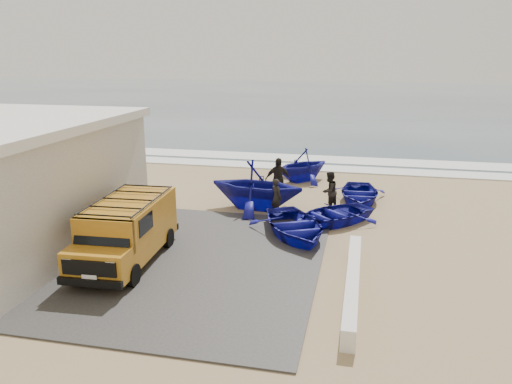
{
  "coord_description": "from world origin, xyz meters",
  "views": [
    {
      "loc": [
        5.1,
        -15.84,
        6.43
      ],
      "look_at": [
        1.11,
        2.27,
        1.2
      ],
      "focal_mm": 35.0,
      "sensor_mm": 36.0,
      "label": 1
    }
  ],
  "objects_px": {
    "fisherman_back": "(278,180)",
    "van": "(127,229)",
    "boat_mid_right": "(359,194)",
    "boat_mid_left": "(256,185)",
    "boat_far_left": "(302,165)",
    "parapet": "(352,283)",
    "boat_near_right": "(332,214)",
    "boat_near_left": "(294,226)",
    "fisherman_middle": "(329,191)",
    "fisherman_front": "(276,197)"
  },
  "relations": [
    {
      "from": "boat_mid_left",
      "to": "fisherman_middle",
      "type": "relative_size",
      "value": 2.38
    },
    {
      "from": "parapet",
      "to": "fisherman_back",
      "type": "height_order",
      "value": "fisherman_back"
    },
    {
      "from": "fisherman_front",
      "to": "fisherman_middle",
      "type": "xyz_separation_m",
      "value": [
        2.03,
        1.13,
        0.07
      ]
    },
    {
      "from": "boat_near_right",
      "to": "boat_mid_left",
      "type": "bearing_deg",
      "value": -155.22
    },
    {
      "from": "parapet",
      "to": "fisherman_front",
      "type": "distance_m",
      "value": 7.01
    },
    {
      "from": "boat_near_left",
      "to": "boat_mid_right",
      "type": "bearing_deg",
      "value": 40.23
    },
    {
      "from": "fisherman_front",
      "to": "fisherman_middle",
      "type": "bearing_deg",
      "value": -111.66
    },
    {
      "from": "boat_near_right",
      "to": "boat_mid_right",
      "type": "xyz_separation_m",
      "value": [
        0.94,
        3.22,
        0.0
      ]
    },
    {
      "from": "boat_mid_left",
      "to": "boat_mid_right",
      "type": "bearing_deg",
      "value": -57.42
    },
    {
      "from": "boat_near_right",
      "to": "boat_mid_left",
      "type": "distance_m",
      "value": 3.56
    },
    {
      "from": "parapet",
      "to": "boat_near_left",
      "type": "bearing_deg",
      "value": 118.85
    },
    {
      "from": "boat_mid_right",
      "to": "van",
      "type": "bearing_deg",
      "value": -133.1
    },
    {
      "from": "parapet",
      "to": "fisherman_back",
      "type": "distance_m",
      "value": 8.89
    },
    {
      "from": "boat_mid_left",
      "to": "boat_far_left",
      "type": "xyz_separation_m",
      "value": [
        1.28,
        5.12,
        -0.2
      ]
    },
    {
      "from": "boat_near_right",
      "to": "boat_far_left",
      "type": "distance_m",
      "value": 6.65
    },
    {
      "from": "boat_mid_right",
      "to": "fisherman_back",
      "type": "distance_m",
      "value": 3.66
    },
    {
      "from": "boat_near_right",
      "to": "boat_far_left",
      "type": "bearing_deg",
      "value": 152.46
    },
    {
      "from": "parapet",
      "to": "boat_near_right",
      "type": "xyz_separation_m",
      "value": [
        -0.95,
        5.68,
        0.09
      ]
    },
    {
      "from": "van",
      "to": "boat_near_right",
      "type": "distance_m",
      "value": 7.93
    },
    {
      "from": "fisherman_middle",
      "to": "fisherman_back",
      "type": "relative_size",
      "value": 0.84
    },
    {
      "from": "boat_near_right",
      "to": "boat_far_left",
      "type": "height_order",
      "value": "boat_far_left"
    },
    {
      "from": "parapet",
      "to": "fisherman_back",
      "type": "xyz_separation_m",
      "value": [
        -3.53,
        8.12,
        0.71
      ]
    },
    {
      "from": "van",
      "to": "fisherman_front",
      "type": "height_order",
      "value": "van"
    },
    {
      "from": "boat_far_left",
      "to": "parapet",
      "type": "bearing_deg",
      "value": -34.7
    },
    {
      "from": "boat_mid_right",
      "to": "fisherman_middle",
      "type": "relative_size",
      "value": 2.11
    },
    {
      "from": "van",
      "to": "boat_mid_right",
      "type": "xyz_separation_m",
      "value": [
        7.0,
        8.29,
        -0.72
      ]
    },
    {
      "from": "boat_mid_right",
      "to": "boat_far_left",
      "type": "bearing_deg",
      "value": 130.49
    },
    {
      "from": "parapet",
      "to": "boat_near_right",
      "type": "height_order",
      "value": "boat_near_right"
    },
    {
      "from": "boat_mid_left",
      "to": "boat_near_right",
      "type": "bearing_deg",
      "value": -103.17
    },
    {
      "from": "boat_mid_left",
      "to": "fisherman_middle",
      "type": "xyz_separation_m",
      "value": [
        3.01,
        0.44,
        -0.21
      ]
    },
    {
      "from": "boat_near_left",
      "to": "boat_mid_left",
      "type": "xyz_separation_m",
      "value": [
        -2.04,
        2.92,
        0.64
      ]
    },
    {
      "from": "boat_near_right",
      "to": "fisherman_middle",
      "type": "relative_size",
      "value": 2.1
    },
    {
      "from": "boat_mid_right",
      "to": "fisherman_front",
      "type": "bearing_deg",
      "value": -143.07
    },
    {
      "from": "van",
      "to": "boat_mid_left",
      "type": "bearing_deg",
      "value": 63.3
    },
    {
      "from": "parapet",
      "to": "boat_far_left",
      "type": "distance_m",
      "value": 12.37
    },
    {
      "from": "fisherman_front",
      "to": "van",
      "type": "bearing_deg",
      "value": 95.38
    },
    {
      "from": "boat_near_left",
      "to": "boat_near_right",
      "type": "height_order",
      "value": "boat_near_left"
    },
    {
      "from": "fisherman_back",
      "to": "van",
      "type": "bearing_deg",
      "value": -137.84
    },
    {
      "from": "boat_near_left",
      "to": "fisherman_front",
      "type": "relative_size",
      "value": 2.56
    },
    {
      "from": "parapet",
      "to": "boat_mid_right",
      "type": "relative_size",
      "value": 1.72
    },
    {
      "from": "boat_mid_right",
      "to": "boat_far_left",
      "type": "relative_size",
      "value": 1.09
    },
    {
      "from": "boat_mid_left",
      "to": "boat_far_left",
      "type": "relative_size",
      "value": 1.24
    },
    {
      "from": "van",
      "to": "boat_far_left",
      "type": "distance_m",
      "value": 12.1
    },
    {
      "from": "van",
      "to": "fisherman_middle",
      "type": "xyz_separation_m",
      "value": [
        5.79,
        6.71,
        -0.25
      ]
    },
    {
      "from": "boat_near_right",
      "to": "parapet",
      "type": "bearing_deg",
      "value": -35.52
    },
    {
      "from": "parapet",
      "to": "boat_mid_right",
      "type": "distance_m",
      "value": 8.9
    },
    {
      "from": "fisherman_back",
      "to": "boat_mid_left",
      "type": "bearing_deg",
      "value": -142.29
    },
    {
      "from": "boat_mid_left",
      "to": "fisherman_front",
      "type": "height_order",
      "value": "boat_mid_left"
    },
    {
      "from": "van",
      "to": "fisherman_front",
      "type": "relative_size",
      "value": 3.14
    },
    {
      "from": "parapet",
      "to": "boat_near_right",
      "type": "distance_m",
      "value": 5.76
    }
  ]
}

